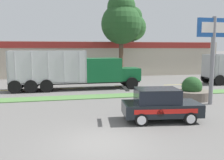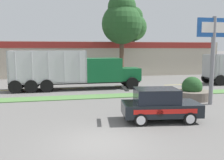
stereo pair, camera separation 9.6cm
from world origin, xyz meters
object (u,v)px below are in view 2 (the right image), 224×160
(dump_truck_mid, at_px, (87,72))
(rally_car, at_px, (159,104))
(stone_planter, at_px, (192,91))
(store_sign_post, at_px, (213,44))

(dump_truck_mid, bearing_deg, rally_car, -77.32)
(dump_truck_mid, bearing_deg, stone_planter, -42.03)
(store_sign_post, distance_m, stone_planter, 4.09)
(rally_car, distance_m, store_sign_post, 6.71)
(dump_truck_mid, distance_m, store_sign_post, 11.72)
(rally_car, bearing_deg, store_sign_post, 30.16)
(rally_car, bearing_deg, dump_truck_mid, 102.68)
(dump_truck_mid, bearing_deg, store_sign_post, -48.11)
(dump_truck_mid, relative_size, stone_planter, 4.35)
(stone_planter, bearing_deg, rally_car, -134.11)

